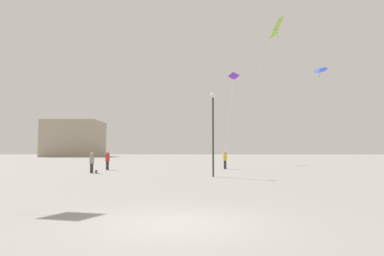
{
  "coord_description": "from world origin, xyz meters",
  "views": [
    {
      "loc": [
        0.48,
        -8.1,
        1.8
      ],
      "look_at": [
        0.0,
        19.33,
        3.75
      ],
      "focal_mm": 30.01,
      "sensor_mm": 36.0,
      "label": 1
    }
  ],
  "objects_px": {
    "person_in_red": "(108,159)",
    "person_in_yellow": "(225,159)",
    "building_left_hall": "(75,139)",
    "kite_violet_delta": "(234,78)",
    "kite_lime_delta": "(275,31)",
    "handbag_beside_flyer": "(96,172)",
    "person_in_grey": "(92,162)",
    "kite_cobalt_diamond": "(320,70)",
    "lamppost_east": "(213,121)"
  },
  "relations": [
    {
      "from": "kite_lime_delta",
      "to": "lamppost_east",
      "type": "distance_m",
      "value": 7.26
    },
    {
      "from": "person_in_grey",
      "to": "building_left_hall",
      "type": "distance_m",
      "value": 76.93
    },
    {
      "from": "person_in_grey",
      "to": "person_in_yellow",
      "type": "distance_m",
      "value": 12.83
    },
    {
      "from": "person_in_red",
      "to": "person_in_yellow",
      "type": "relative_size",
      "value": 1.0
    },
    {
      "from": "kite_violet_delta",
      "to": "kite_lime_delta",
      "type": "relative_size",
      "value": 0.96
    },
    {
      "from": "person_in_grey",
      "to": "building_left_hall",
      "type": "xyz_separation_m",
      "value": [
        -28.94,
        71.14,
        4.49
      ]
    },
    {
      "from": "kite_violet_delta",
      "to": "handbag_beside_flyer",
      "type": "bearing_deg",
      "value": -124.22
    },
    {
      "from": "person_in_yellow",
      "to": "building_left_hall",
      "type": "xyz_separation_m",
      "value": [
        -40.2,
        64.98,
        4.41
      ]
    },
    {
      "from": "building_left_hall",
      "to": "person_in_yellow",
      "type": "bearing_deg",
      "value": -58.26
    },
    {
      "from": "kite_violet_delta",
      "to": "building_left_hall",
      "type": "height_order",
      "value": "kite_violet_delta"
    },
    {
      "from": "person_in_red",
      "to": "person_in_grey",
      "type": "bearing_deg",
      "value": 143.15
    },
    {
      "from": "lamppost_east",
      "to": "person_in_grey",
      "type": "bearing_deg",
      "value": 159.95
    },
    {
      "from": "person_in_red",
      "to": "kite_violet_delta",
      "type": "height_order",
      "value": "kite_violet_delta"
    },
    {
      "from": "kite_cobalt_diamond",
      "to": "person_in_grey",
      "type": "bearing_deg",
      "value": -163.26
    },
    {
      "from": "building_left_hall",
      "to": "lamppost_east",
      "type": "bearing_deg",
      "value": -62.68
    },
    {
      "from": "kite_cobalt_diamond",
      "to": "kite_lime_delta",
      "type": "xyz_separation_m",
      "value": [
        -7.96,
        -14.1,
        -1.31
      ]
    },
    {
      "from": "kite_lime_delta",
      "to": "handbag_beside_flyer",
      "type": "height_order",
      "value": "kite_lime_delta"
    },
    {
      "from": "person_in_yellow",
      "to": "building_left_hall",
      "type": "relative_size",
      "value": 0.11
    },
    {
      "from": "person_in_red",
      "to": "person_in_yellow",
      "type": "height_order",
      "value": "person_in_red"
    },
    {
      "from": "person_in_grey",
      "to": "kite_violet_delta",
      "type": "relative_size",
      "value": 0.12
    },
    {
      "from": "person_in_yellow",
      "to": "kite_violet_delta",
      "type": "height_order",
      "value": "kite_violet_delta"
    },
    {
      "from": "person_in_grey",
      "to": "handbag_beside_flyer",
      "type": "height_order",
      "value": "person_in_grey"
    },
    {
      "from": "person_in_grey",
      "to": "lamppost_east",
      "type": "height_order",
      "value": "lamppost_east"
    },
    {
      "from": "lamppost_east",
      "to": "building_left_hall",
      "type": "bearing_deg",
      "value": 117.32
    },
    {
      "from": "kite_lime_delta",
      "to": "handbag_beside_flyer",
      "type": "bearing_deg",
      "value": 147.91
    },
    {
      "from": "kite_lime_delta",
      "to": "kite_cobalt_diamond",
      "type": "bearing_deg",
      "value": 60.55
    },
    {
      "from": "building_left_hall",
      "to": "handbag_beside_flyer",
      "type": "bearing_deg",
      "value": -67.59
    },
    {
      "from": "kite_violet_delta",
      "to": "building_left_hall",
      "type": "distance_m",
      "value": 67.13
    },
    {
      "from": "person_in_yellow",
      "to": "handbag_beside_flyer",
      "type": "height_order",
      "value": "person_in_yellow"
    },
    {
      "from": "person_in_yellow",
      "to": "kite_violet_delta",
      "type": "xyz_separation_m",
      "value": [
        2.46,
        13.61,
        11.3
      ]
    },
    {
      "from": "person_in_grey",
      "to": "kite_violet_delta",
      "type": "xyz_separation_m",
      "value": [
        13.72,
        19.76,
        11.37
      ]
    },
    {
      "from": "person_in_grey",
      "to": "person_in_yellow",
      "type": "bearing_deg",
      "value": -36.38
    },
    {
      "from": "person_in_grey",
      "to": "lamppost_east",
      "type": "distance_m",
      "value": 10.65
    },
    {
      "from": "person_in_grey",
      "to": "kite_cobalt_diamond",
      "type": "relative_size",
      "value": 0.16
    },
    {
      "from": "kite_cobalt_diamond",
      "to": "lamppost_east",
      "type": "xyz_separation_m",
      "value": [
        -11.31,
        -9.81,
        -6.11
      ]
    },
    {
      "from": "handbag_beside_flyer",
      "to": "kite_cobalt_diamond",
      "type": "bearing_deg",
      "value": 16.75
    },
    {
      "from": "person_in_red",
      "to": "kite_lime_delta",
      "type": "bearing_deg",
      "value": -168.17
    },
    {
      "from": "person_in_yellow",
      "to": "lamppost_east",
      "type": "distance_m",
      "value": 10.21
    },
    {
      "from": "person_in_red",
      "to": "handbag_beside_flyer",
      "type": "xyz_separation_m",
      "value": [
        0.24,
        -4.02,
        -0.87
      ]
    },
    {
      "from": "kite_violet_delta",
      "to": "kite_lime_delta",
      "type": "height_order",
      "value": "kite_violet_delta"
    },
    {
      "from": "person_in_yellow",
      "to": "building_left_hall",
      "type": "distance_m",
      "value": 76.54
    },
    {
      "from": "person_in_red",
      "to": "building_left_hall",
      "type": "relative_size",
      "value": 0.11
    },
    {
      "from": "person_in_grey",
      "to": "kite_violet_delta",
      "type": "distance_m",
      "value": 26.61
    },
    {
      "from": "kite_violet_delta",
      "to": "handbag_beside_flyer",
      "type": "relative_size",
      "value": 45.35
    },
    {
      "from": "person_in_grey",
      "to": "lamppost_east",
      "type": "relative_size",
      "value": 0.28
    },
    {
      "from": "building_left_hall",
      "to": "handbag_beside_flyer",
      "type": "relative_size",
      "value": 50.51
    },
    {
      "from": "kite_violet_delta",
      "to": "person_in_grey",
      "type": "bearing_deg",
      "value": -124.78
    },
    {
      "from": "person_in_yellow",
      "to": "lamppost_east",
      "type": "height_order",
      "value": "lamppost_east"
    },
    {
      "from": "person_in_red",
      "to": "kite_violet_delta",
      "type": "bearing_deg",
      "value": -76.34
    },
    {
      "from": "kite_cobalt_diamond",
      "to": "building_left_hall",
      "type": "bearing_deg",
      "value": 127.56
    }
  ]
}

